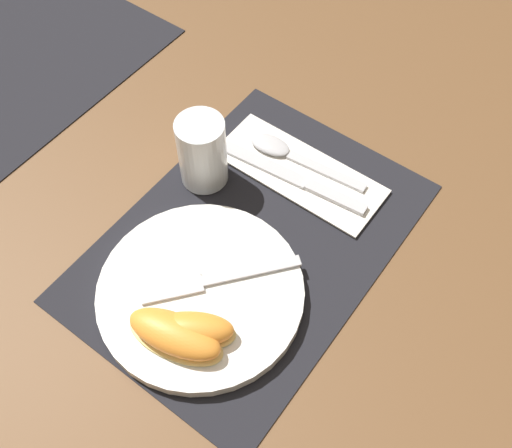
{
  "coord_description": "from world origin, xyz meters",
  "views": [
    {
      "loc": [
        -0.32,
        -0.25,
        0.66
      ],
      "look_at": [
        0.01,
        0.0,
        0.02
      ],
      "focal_mm": 42.0,
      "sensor_mm": 36.0,
      "label": 1
    }
  ],
  "objects": [
    {
      "name": "juice_glass",
      "position": [
        0.05,
        0.11,
        0.05
      ],
      "size": [
        0.06,
        0.06,
        0.1
      ],
      "color": "silver",
      "rests_on": "placemat"
    },
    {
      "name": "fork",
      "position": [
        -0.08,
        -0.0,
        0.02
      ],
      "size": [
        0.16,
        0.14,
        0.0
      ],
      "color": "#BCBCC1",
      "rests_on": "plate"
    },
    {
      "name": "placemat",
      "position": [
        0.0,
        0.0,
        0.0
      ],
      "size": [
        0.45,
        0.32,
        0.0
      ],
      "color": "black",
      "rests_on": "ground_plane"
    },
    {
      "name": "napkin",
      "position": [
        0.13,
        0.01,
        0.01
      ],
      "size": [
        0.09,
        0.24,
        0.0
      ],
      "color": "white",
      "rests_on": "placemat"
    },
    {
      "name": "spoon",
      "position": [
        0.14,
        0.05,
        0.01
      ],
      "size": [
        0.04,
        0.18,
        0.01
      ],
      "color": "#BCBCC1",
      "rests_on": "napkin"
    },
    {
      "name": "knife",
      "position": [
        0.11,
        0.01,
        0.01
      ],
      "size": [
        0.04,
        0.22,
        0.01
      ],
      "color": "#BCBCC1",
      "rests_on": "napkin"
    },
    {
      "name": "plate",
      "position": [
        -0.1,
        -0.0,
        0.01
      ],
      "size": [
        0.25,
        0.25,
        0.02
      ],
      "color": "white",
      "rests_on": "placemat"
    },
    {
      "name": "citrus_wedge_0",
      "position": [
        -0.17,
        -0.02,
        0.03
      ],
      "size": [
        0.08,
        0.13,
        0.03
      ],
      "color": "#F4DB84",
      "rests_on": "plate"
    },
    {
      "name": "ground_plane",
      "position": [
        0.0,
        0.0,
        0.0
      ],
      "size": [
        3.0,
        3.0,
        0.0
      ],
      "primitive_type": "plane",
      "color": "brown"
    },
    {
      "name": "placemat_far",
      "position": [
        0.04,
        0.5,
        0.0
      ],
      "size": [
        0.45,
        0.32,
        0.0
      ],
      "color": "black",
      "rests_on": "ground_plane"
    },
    {
      "name": "citrus_wedge_1",
      "position": [
        -0.15,
        -0.03,
        0.03
      ],
      "size": [
        0.09,
        0.11,
        0.03
      ],
      "color": "#F4DB84",
      "rests_on": "plate"
    }
  ]
}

